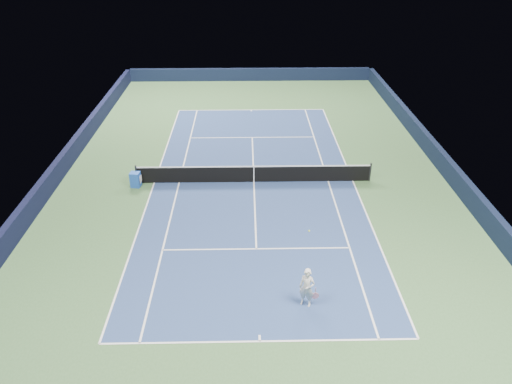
{
  "coord_description": "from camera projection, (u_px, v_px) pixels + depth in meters",
  "views": [
    {
      "loc": [
        -0.39,
        -24.42,
        12.7
      ],
      "look_at": [
        0.06,
        -3.0,
        1.0
      ],
      "focal_mm": 35.0,
      "sensor_mm": 36.0,
      "label": 1
    }
  ],
  "objects": [
    {
      "name": "sideline_singles_left",
      "position": [
        179.0,
        182.0,
        27.44
      ],
      "size": [
        0.08,
        23.77,
        0.0
      ],
      "primitive_type": "cube",
      "color": "white",
      "rests_on": "ground"
    },
    {
      "name": "service_line_near",
      "position": [
        256.0,
        249.0,
        21.9
      ],
      "size": [
        8.23,
        0.08,
        0.0
      ],
      "primitive_type": "cube",
      "color": "white",
      "rests_on": "ground"
    },
    {
      "name": "wall_right",
      "position": [
        450.0,
        171.0,
        27.46
      ],
      "size": [
        0.35,
        40.0,
        1.1
      ],
      "primitive_type": "cube",
      "color": "#101932",
      "rests_on": "ground"
    },
    {
      "name": "sponsor_cube",
      "position": [
        135.0,
        180.0,
        26.87
      ],
      "size": [
        0.59,
        0.52,
        0.83
      ],
      "color": "blue",
      "rests_on": "ground"
    },
    {
      "name": "wall_far",
      "position": [
        250.0,
        74.0,
        44.65
      ],
      "size": [
        22.0,
        0.35,
        1.1
      ],
      "primitive_type": "cube",
      "color": "black",
      "rests_on": "ground"
    },
    {
      "name": "ground",
      "position": [
        254.0,
        182.0,
        27.52
      ],
      "size": [
        40.0,
        40.0,
        0.0
      ],
      "primitive_type": "plane",
      "color": "#395D33",
      "rests_on": "ground"
    },
    {
      "name": "tennis_net",
      "position": [
        254.0,
        174.0,
        27.28
      ],
      "size": [
        12.9,
        0.1,
        1.07
      ],
      "color": "black",
      "rests_on": "ground"
    },
    {
      "name": "wall_left",
      "position": [
        55.0,
        175.0,
        27.06
      ],
      "size": [
        0.35,
        40.0,
        1.1
      ],
      "primitive_type": "cube",
      "color": "black",
      "rests_on": "ground"
    },
    {
      "name": "sideline_singles_right",
      "position": [
        328.0,
        181.0,
        27.59
      ],
      "size": [
        0.08,
        23.77,
        0.0
      ],
      "primitive_type": "cube",
      "color": "white",
      "rests_on": "ground"
    },
    {
      "name": "center_mark_near",
      "position": [
        260.0,
        338.0,
        17.22
      ],
      "size": [
        0.08,
        0.3,
        0.0
      ],
      "primitive_type": "cube",
      "color": "white",
      "rests_on": "ground"
    },
    {
      "name": "center_service_line",
      "position": [
        254.0,
        182.0,
        27.52
      ],
      "size": [
        0.08,
        12.8,
        0.0
      ],
      "primitive_type": "cube",
      "color": "white",
      "rests_on": "ground"
    },
    {
      "name": "service_line_far",
      "position": [
        252.0,
        137.0,
        33.13
      ],
      "size": [
        8.23,
        0.08,
        0.0
      ],
      "primitive_type": "cube",
      "color": "white",
      "rests_on": "ground"
    },
    {
      "name": "court_surface",
      "position": [
        254.0,
        182.0,
        27.52
      ],
      "size": [
        10.97,
        23.77,
        0.01
      ],
      "primitive_type": "cube",
      "color": "navy",
      "rests_on": "ground"
    },
    {
      "name": "sideline_doubles_left",
      "position": [
        154.0,
        183.0,
        27.42
      ],
      "size": [
        0.08,
        23.77,
        0.0
      ],
      "primitive_type": "cube",
      "color": "white",
      "rests_on": "ground"
    },
    {
      "name": "baseline_near",
      "position": [
        260.0,
        341.0,
        17.09
      ],
      "size": [
        10.97,
        0.08,
        0.0
      ],
      "primitive_type": "cube",
      "color": "white",
      "rests_on": "ground"
    },
    {
      "name": "center_mark_far",
      "position": [
        251.0,
        111.0,
        37.81
      ],
      "size": [
        0.08,
        0.3,
        0.0
      ],
      "primitive_type": "cube",
      "color": "white",
      "rests_on": "ground"
    },
    {
      "name": "sideline_doubles_right",
      "position": [
        353.0,
        181.0,
        27.62
      ],
      "size": [
        0.08,
        23.77,
        0.0
      ],
      "primitive_type": "cube",
      "color": "white",
      "rests_on": "ground"
    },
    {
      "name": "tennis_player",
      "position": [
        307.0,
        288.0,
        18.36
      ],
      "size": [
        0.81,
        1.33,
        2.67
      ],
      "color": "silver",
      "rests_on": "ground"
    },
    {
      "name": "baseline_far",
      "position": [
        251.0,
        110.0,
        37.95
      ],
      "size": [
        10.97,
        0.08,
        0.0
      ],
      "primitive_type": "cube",
      "color": "white",
      "rests_on": "ground"
    }
  ]
}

